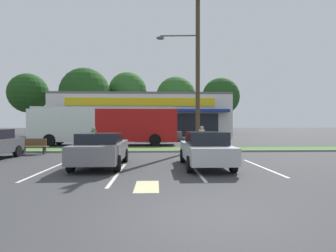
{
  "coord_description": "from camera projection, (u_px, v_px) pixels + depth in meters",
  "views": [
    {
      "loc": [
        -0.68,
        -5.38,
        1.84
      ],
      "look_at": [
        0.33,
        18.1,
        1.64
      ],
      "focal_mm": 30.25,
      "sensor_mm": 36.0,
      "label": 1
    }
  ],
  "objects": [
    {
      "name": "parking_stripe_0",
      "position": [
        46.0,
        170.0,
        11.17
      ],
      "size": [
        0.12,
        4.8,
        0.01
      ],
      "primitive_type": "cube",
      "color": "silver",
      "rests_on": "ground_plane"
    },
    {
      "name": "grass_median",
      "position": [
        166.0,
        150.0,
        19.4
      ],
      "size": [
        56.0,
        2.2,
        0.12
      ],
      "primitive_type": "cube",
      "color": "#427A2D",
      "rests_on": "ground_plane"
    },
    {
      "name": "tree_far_left",
      "position": [
        28.0,
        93.0,
        47.98
      ],
      "size": [
        6.64,
        6.64,
        10.35
      ],
      "color": "#473323",
      "rests_on": "ground_plane"
    },
    {
      "name": "car_3",
      "position": [
        205.0,
        149.0,
        11.94
      ],
      "size": [
        1.86,
        4.54,
        1.5
      ],
      "rotation": [
        0.0,
        0.0,
        1.57
      ],
      "color": "#B7B7BC",
      "rests_on": "ground_plane"
    },
    {
      "name": "pedestrian_by_pole",
      "position": [
        94.0,
        140.0,
        17.2
      ],
      "size": [
        0.33,
        0.33,
        1.65
      ],
      "rotation": [
        0.0,
        0.0,
        5.06
      ],
      "color": "#726651",
      "rests_on": "ground_plane"
    },
    {
      "name": "parking_stripe_3",
      "position": [
        262.0,
        167.0,
        11.91
      ],
      "size": [
        0.12,
        4.8,
        0.01
      ],
      "primitive_type": "cube",
      "color": "silver",
      "rests_on": "ground_plane"
    },
    {
      "name": "pedestrian_near_bench",
      "position": [
        202.0,
        140.0,
        17.0
      ],
      "size": [
        0.34,
        0.34,
        1.7
      ],
      "rotation": [
        0.0,
        0.0,
        5.22
      ],
      "color": "#47423D",
      "rests_on": "ground_plane"
    },
    {
      "name": "lot_arrow",
      "position": [
        147.0,
        186.0,
        8.27
      ],
      "size": [
        0.7,
        1.6,
        0.01
      ],
      "primitive_type": "cube",
      "color": "beige",
      "rests_on": "ground_plane"
    },
    {
      "name": "tree_left",
      "position": [
        85.0,
        93.0,
        47.09
      ],
      "size": [
        8.37,
        8.37,
        11.11
      ],
      "color": "#473323",
      "rests_on": "ground_plane"
    },
    {
      "name": "tree_mid",
      "position": [
        176.0,
        96.0,
        51.5
      ],
      "size": [
        7.15,
        7.15,
        10.4
      ],
      "color": "#473323",
      "rests_on": "ground_plane"
    },
    {
      "name": "bus_stop_bench",
      "position": [
        34.0,
        146.0,
        16.99
      ],
      "size": [
        1.6,
        0.45,
        0.95
      ],
      "rotation": [
        0.0,
        0.0,
        3.14
      ],
      "color": "brown",
      "rests_on": "ground_plane"
    },
    {
      "name": "city_bus",
      "position": [
        105.0,
        125.0,
        24.28
      ],
      "size": [
        12.27,
        2.7,
        3.25
      ],
      "rotation": [
        0.0,
        0.0,
        3.15
      ],
      "color": "#B71414",
      "rests_on": "ground_plane"
    },
    {
      "name": "utility_pole",
      "position": [
        196.0,
        65.0,
        19.59
      ],
      "size": [
        3.03,
        2.4,
        11.04
      ],
      "color": "#4C3826",
      "rests_on": "ground_plane"
    },
    {
      "name": "car_2",
      "position": [
        101.0,
        149.0,
        12.07
      ],
      "size": [
        1.97,
        4.51,
        1.44
      ],
      "rotation": [
        0.0,
        0.0,
        1.57
      ],
      "color": "slate",
      "rests_on": "ground_plane"
    },
    {
      "name": "parking_stripe_1",
      "position": [
        118.0,
        174.0,
        10.39
      ],
      "size": [
        0.12,
        4.8,
        0.01
      ],
      "primitive_type": "cube",
      "color": "silver",
      "rests_on": "ground_plane"
    },
    {
      "name": "ground_plane",
      "position": [
        192.0,
        220.0,
        5.41
      ],
      "size": [
        240.0,
        240.0,
        0.0
      ],
      "primitive_type": "plane",
      "color": "#38383A"
    },
    {
      "name": "tree_mid_left",
      "position": [
        128.0,
        91.0,
        51.46
      ],
      "size": [
        6.88,
        6.88,
        11.21
      ],
      "color": "#473323",
      "rests_on": "ground_plane"
    },
    {
      "name": "curb_lip",
      "position": [
        166.0,
        151.0,
        18.18
      ],
      "size": [
        56.0,
        0.24,
        0.12
      ],
      "primitive_type": "cube",
      "color": "gray",
      "rests_on": "ground_plane"
    },
    {
      "name": "tree_mid_right",
      "position": [
        221.0,
        97.0,
        51.67
      ],
      "size": [
        6.82,
        6.82,
        10.22
      ],
      "color": "#473323",
      "rests_on": "ground_plane"
    },
    {
      "name": "storefront_building",
      "position": [
        143.0,
        116.0,
        42.2
      ],
      "size": [
        23.34,
        15.26,
        5.86
      ],
      "color": "silver",
      "rests_on": "ground_plane"
    },
    {
      "name": "car_1",
      "position": [
        161.0,
        134.0,
        29.82
      ],
      "size": [
        4.34,
        2.0,
        1.54
      ],
      "rotation": [
        0.0,
        0.0,
        3.14
      ],
      "color": "#515459",
      "rests_on": "ground_plane"
    },
    {
      "name": "parking_stripe_2",
      "position": [
        196.0,
        170.0,
        11.18
      ],
      "size": [
        0.12,
        4.8,
        0.01
      ],
      "primitive_type": "cube",
      "color": "silver",
      "rests_on": "ground_plane"
    }
  ]
}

